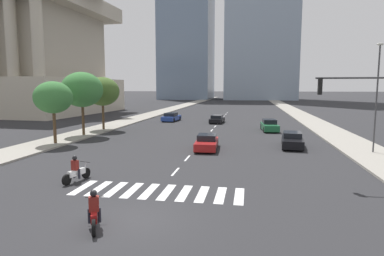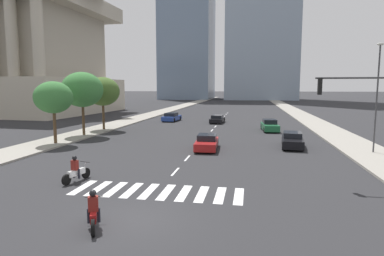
{
  "view_description": "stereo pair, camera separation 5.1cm",
  "coord_description": "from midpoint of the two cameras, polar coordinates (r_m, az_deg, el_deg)",
  "views": [
    {
      "loc": [
        4.44,
        -11.93,
        5.21
      ],
      "look_at": [
        0.0,
        13.59,
        2.0
      ],
      "focal_mm": 30.89,
      "sensor_mm": 36.0,
      "label": 1
    },
    {
      "loc": [
        4.49,
        -11.92,
        5.21
      ],
      "look_at": [
        0.0,
        13.59,
        2.0
      ],
      "focal_mm": 30.89,
      "sensor_mm": 36.0,
      "label": 2
    }
  ],
  "objects": [
    {
      "name": "war_memorial",
      "position": [
        76.38,
        -26.76,
        17.41
      ],
      "size": [
        29.63,
        29.63,
        38.88
      ],
      "rotation": [
        0.0,
        0.0,
        -0.06
      ],
      "color": "#BCB29E",
      "rests_on": "ground"
    },
    {
      "name": "motorcycle_third",
      "position": [
        13.15,
        -16.62,
        -13.84
      ],
      "size": [
        1.08,
        1.93,
        1.49
      ],
      "rotation": [
        0.0,
        0.0,
        1.99
      ],
      "color": "black",
      "rests_on": "ground"
    },
    {
      "name": "sedan_black_3",
      "position": [
        30.19,
        16.88,
        -2.02
      ],
      "size": [
        2.12,
        4.87,
        1.29
      ],
      "rotation": [
        0.0,
        0.0,
        -1.66
      ],
      "color": "black",
      "rests_on": "ground"
    },
    {
      "name": "street_tree_nearest",
      "position": [
        32.3,
        -22.9,
        4.87
      ],
      "size": [
        3.39,
        3.39,
        5.59
      ],
      "color": "#4C3823",
      "rests_on": "sidewalk_west"
    },
    {
      "name": "lane_divider_center",
      "position": [
        44.05,
        3.99,
        0.26
      ],
      "size": [
        0.14,
        50.0,
        0.01
      ],
      "color": "silver",
      "rests_on": "ground"
    },
    {
      "name": "sedan_black_1",
      "position": [
        48.49,
        4.31,
        1.53
      ],
      "size": [
        1.95,
        4.62,
        1.17
      ],
      "rotation": [
        0.0,
        0.0,
        1.53
      ],
      "color": "black",
      "rests_on": "ground"
    },
    {
      "name": "street_tree_second",
      "position": [
        36.83,
        -18.51,
        6.3
      ],
      "size": [
        4.34,
        4.34,
        6.65
      ],
      "color": "#4C3823",
      "rests_on": "sidewalk_west"
    },
    {
      "name": "sidewalk_west",
      "position": [
        46.01,
        -13.55,
        0.46
      ],
      "size": [
        4.0,
        260.0,
        0.15
      ],
      "primitive_type": "cube",
      "color": "gray",
      "rests_on": "ground"
    },
    {
      "name": "sidewalk_east",
      "position": [
        43.25,
        22.23,
        -0.28
      ],
      "size": [
        4.0,
        260.0,
        0.15
      ],
      "primitive_type": "cube",
      "color": "gray",
      "rests_on": "ground"
    },
    {
      "name": "traffic_signal_near",
      "position": [
        20.1,
        28.99,
        3.48
      ],
      "size": [
        5.22,
        0.28,
        5.95
      ],
      "rotation": [
        0.0,
        0.0,
        3.14
      ],
      "color": "#333335",
      "rests_on": "sidewalk_east"
    },
    {
      "name": "crosswalk_near",
      "position": [
        16.96,
        -6.0,
        -10.85
      ],
      "size": [
        8.55,
        2.54,
        0.01
      ],
      "color": "silver",
      "rests_on": "ground"
    },
    {
      "name": "office_tower_left_skyline",
      "position": [
        153.57,
        -0.85,
        20.85
      ],
      "size": [
        21.63,
        25.51,
        92.81
      ],
      "color": "slate",
      "rests_on": "ground"
    },
    {
      "name": "ground_plane",
      "position": [
        13.76,
        -10.23,
        -15.31
      ],
      "size": [
        800.0,
        800.0,
        0.0
      ],
      "primitive_type": "plane",
      "color": "#28282B"
    },
    {
      "name": "sedan_blue_2",
      "position": [
        51.01,
        -3.63,
        1.87
      ],
      "size": [
        2.28,
        4.63,
        1.29
      ],
      "rotation": [
        0.0,
        0.0,
        1.48
      ],
      "color": "navy",
      "rests_on": "ground"
    },
    {
      "name": "street_lamp_east",
      "position": [
        29.14,
        29.29,
        5.66
      ],
      "size": [
        0.5,
        0.24,
        8.38
      ],
      "color": "#3F3F42",
      "rests_on": "sidewalk_east"
    },
    {
      "name": "sedan_green_0",
      "position": [
        40.54,
        13.2,
        0.4
      ],
      "size": [
        2.05,
        4.73,
        1.38
      ],
      "rotation": [
        0.0,
        0.0,
        -1.5
      ],
      "color": "#1E6038",
      "rests_on": "ground"
    },
    {
      "name": "street_tree_third",
      "position": [
        41.23,
        -15.24,
        6.1
      ],
      "size": [
        4.03,
        4.03,
        6.27
      ],
      "color": "#4C3823",
      "rests_on": "sidewalk_west"
    },
    {
      "name": "motorcycle_trailing",
      "position": [
        19.48,
        -19.42,
        -7.09
      ],
      "size": [
        0.81,
        2.09,
        1.49
      ],
      "rotation": [
        0.0,
        0.0,
        1.34
      ],
      "color": "black",
      "rests_on": "ground"
    },
    {
      "name": "sedan_red_4",
      "position": [
        27.84,
        2.52,
        -2.51
      ],
      "size": [
        1.94,
        4.47,
        1.25
      ],
      "rotation": [
        0.0,
        0.0,
        -1.53
      ],
      "color": "maroon",
      "rests_on": "ground"
    }
  ]
}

